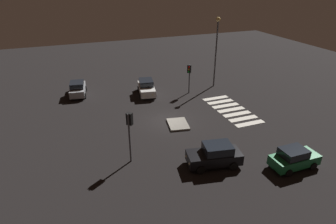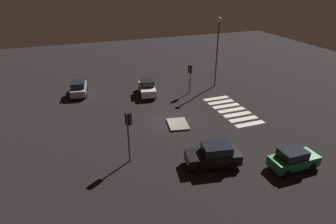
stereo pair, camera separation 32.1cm
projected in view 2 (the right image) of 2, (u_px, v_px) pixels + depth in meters
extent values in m
plane|color=black|center=(168.00, 121.00, 29.07)|extent=(80.00, 80.00, 0.00)
cube|color=gray|center=(178.00, 124.00, 28.23)|extent=(2.79, 2.28, 0.18)
cube|color=silver|center=(147.00, 89.00, 35.17)|extent=(4.34, 2.45, 0.84)
cube|color=black|center=(147.00, 82.00, 35.07)|extent=(2.35, 1.94, 0.68)
cylinder|color=black|center=(156.00, 95.00, 34.35)|extent=(0.69, 0.35, 0.66)
cylinder|color=black|center=(141.00, 96.00, 34.08)|extent=(0.69, 0.35, 0.66)
cylinder|color=black|center=(153.00, 88.00, 36.60)|extent=(0.69, 0.35, 0.66)
cylinder|color=black|center=(139.00, 89.00, 36.33)|extent=(0.69, 0.35, 0.66)
sphere|color=#F2EABF|center=(153.00, 95.00, 33.47)|extent=(0.22, 0.22, 0.22)
sphere|color=#F2EABF|center=(145.00, 95.00, 33.32)|extent=(0.22, 0.22, 0.22)
cube|color=#9EA0A5|center=(79.00, 89.00, 35.13)|extent=(4.17, 2.26, 0.81)
cube|color=black|center=(78.00, 84.00, 34.60)|extent=(2.23, 1.83, 0.66)
cylinder|color=black|center=(73.00, 89.00, 36.22)|extent=(0.67, 0.32, 0.64)
cylinder|color=black|center=(87.00, 88.00, 36.53)|extent=(0.67, 0.32, 0.64)
cylinder|color=black|center=(71.00, 96.00, 34.06)|extent=(0.67, 0.32, 0.64)
cylinder|color=black|center=(86.00, 95.00, 34.36)|extent=(0.67, 0.32, 0.64)
sphere|color=#F2EABF|center=(76.00, 84.00, 36.76)|extent=(0.21, 0.21, 0.21)
sphere|color=#F2EABF|center=(84.00, 84.00, 36.93)|extent=(0.21, 0.21, 0.21)
cube|color=#196B38|center=(294.00, 161.00, 21.77)|extent=(1.62, 3.76, 0.77)
cube|color=black|center=(293.00, 154.00, 21.40)|extent=(1.47, 1.93, 0.62)
cylinder|color=black|center=(297.00, 156.00, 22.95)|extent=(0.22, 0.60, 0.60)
cylinder|color=black|center=(313.00, 167.00, 21.61)|extent=(0.22, 0.60, 0.60)
cylinder|color=black|center=(273.00, 162.00, 22.23)|extent=(0.22, 0.60, 0.60)
cylinder|color=black|center=(288.00, 174.00, 20.90)|extent=(0.22, 0.60, 0.60)
sphere|color=#F2EABF|center=(308.00, 153.00, 22.71)|extent=(0.20, 0.20, 0.20)
sphere|color=#F2EABF|center=(317.00, 159.00, 21.97)|extent=(0.20, 0.20, 0.20)
cube|color=black|center=(213.00, 157.00, 22.05)|extent=(2.49, 4.38, 0.84)
cube|color=black|center=(217.00, 149.00, 21.75)|extent=(1.97, 2.37, 0.68)
cylinder|color=black|center=(199.00, 170.00, 21.25)|extent=(0.36, 0.70, 0.66)
cylinder|color=black|center=(194.00, 157.00, 22.79)|extent=(0.36, 0.70, 0.66)
cylinder|color=black|center=(232.00, 167.00, 21.64)|extent=(0.36, 0.70, 0.66)
cylinder|color=black|center=(224.00, 154.00, 23.18)|extent=(0.36, 0.70, 0.66)
sphere|color=#F2EABF|center=(189.00, 164.00, 21.31)|extent=(0.22, 0.22, 0.22)
sphere|color=#F2EABF|center=(186.00, 156.00, 22.17)|extent=(0.22, 0.22, 0.22)
cylinder|color=#47474C|center=(190.00, 79.00, 35.13)|extent=(0.14, 0.14, 3.62)
cube|color=black|center=(190.00, 69.00, 34.40)|extent=(0.53, 0.54, 0.96)
sphere|color=red|center=(190.00, 67.00, 34.10)|extent=(0.22, 0.22, 0.22)
sphere|color=orange|center=(190.00, 69.00, 34.23)|extent=(0.22, 0.22, 0.22)
sphere|color=green|center=(189.00, 72.00, 34.36)|extent=(0.22, 0.22, 0.22)
cylinder|color=#47474C|center=(128.00, 138.00, 21.96)|extent=(0.14, 0.14, 4.17)
cube|color=black|center=(128.00, 119.00, 21.41)|extent=(0.54, 0.54, 0.96)
sphere|color=red|center=(130.00, 114.00, 21.45)|extent=(0.22, 0.22, 0.22)
sphere|color=orange|center=(130.00, 118.00, 21.58)|extent=(0.22, 0.22, 0.22)
sphere|color=green|center=(130.00, 121.00, 21.71)|extent=(0.22, 0.22, 0.22)
cylinder|color=#47474C|center=(217.00, 55.00, 36.29)|extent=(0.18, 0.18, 8.31)
sphere|color=#F9D172|center=(219.00, 19.00, 34.41)|extent=(0.56, 0.56, 0.56)
cube|color=silver|center=(250.00, 124.00, 28.45)|extent=(0.70, 3.20, 0.02)
cube|color=silver|center=(243.00, 119.00, 29.42)|extent=(0.70, 3.20, 0.02)
cube|color=silver|center=(237.00, 114.00, 30.39)|extent=(0.70, 3.20, 0.02)
cube|color=silver|center=(232.00, 110.00, 31.36)|extent=(0.70, 3.20, 0.02)
cube|color=silver|center=(226.00, 106.00, 32.34)|extent=(0.70, 3.20, 0.02)
cube|color=silver|center=(221.00, 102.00, 33.31)|extent=(0.70, 3.20, 0.02)
cube|color=silver|center=(216.00, 98.00, 34.28)|extent=(0.70, 3.20, 0.02)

